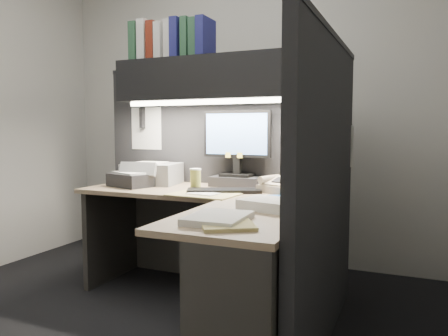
{
  "coord_description": "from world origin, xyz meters",
  "views": [
    {
      "loc": [
        1.4,
        -2.11,
        1.14
      ],
      "look_at": [
        0.26,
        0.51,
        0.89
      ],
      "focal_mm": 35.0,
      "sensor_mm": 36.0,
      "label": 1
    }
  ],
  "objects_px": {
    "overhead_shelf": "(221,79)",
    "notebook_stack": "(133,180)",
    "telephone": "(277,186)",
    "monitor": "(237,156)",
    "desk": "(215,258)",
    "coffee_cup": "(195,180)",
    "printer": "(152,174)",
    "keyboard": "(224,191)"
  },
  "relations": [
    {
      "from": "desk",
      "to": "keyboard",
      "type": "bearing_deg",
      "value": 107.9
    },
    {
      "from": "overhead_shelf",
      "to": "printer",
      "type": "xyz_separation_m",
      "value": [
        -0.54,
        -0.06,
        -0.69
      ]
    },
    {
      "from": "monitor",
      "to": "keyboard",
      "type": "relative_size",
      "value": 1.13
    },
    {
      "from": "desk",
      "to": "monitor",
      "type": "height_order",
      "value": "monitor"
    },
    {
      "from": "coffee_cup",
      "to": "overhead_shelf",
      "type": "bearing_deg",
      "value": 68.3
    },
    {
      "from": "monitor",
      "to": "keyboard",
      "type": "bearing_deg",
      "value": -83.54
    },
    {
      "from": "overhead_shelf",
      "to": "notebook_stack",
      "type": "distance_m",
      "value": 0.96
    },
    {
      "from": "monitor",
      "to": "coffee_cup",
      "type": "distance_m",
      "value": 0.38
    },
    {
      "from": "coffee_cup",
      "to": "notebook_stack",
      "type": "bearing_deg",
      "value": -179.1
    },
    {
      "from": "overhead_shelf",
      "to": "telephone",
      "type": "relative_size",
      "value": 7.59
    },
    {
      "from": "desk",
      "to": "keyboard",
      "type": "xyz_separation_m",
      "value": [
        -0.16,
        0.49,
        0.3
      ]
    },
    {
      "from": "overhead_shelf",
      "to": "printer",
      "type": "relative_size",
      "value": 3.98
    },
    {
      "from": "telephone",
      "to": "monitor",
      "type": "bearing_deg",
      "value": 172.51
    },
    {
      "from": "printer",
      "to": "notebook_stack",
      "type": "bearing_deg",
      "value": -115.7
    },
    {
      "from": "keyboard",
      "to": "coffee_cup",
      "type": "distance_m",
      "value": 0.24
    },
    {
      "from": "keyboard",
      "to": "notebook_stack",
      "type": "height_order",
      "value": "notebook_stack"
    },
    {
      "from": "desk",
      "to": "telephone",
      "type": "distance_m",
      "value": 0.74
    },
    {
      "from": "keyboard",
      "to": "printer",
      "type": "relative_size",
      "value": 1.24
    },
    {
      "from": "desk",
      "to": "coffee_cup",
      "type": "height_order",
      "value": "coffee_cup"
    },
    {
      "from": "coffee_cup",
      "to": "notebook_stack",
      "type": "height_order",
      "value": "coffee_cup"
    },
    {
      "from": "monitor",
      "to": "keyboard",
      "type": "xyz_separation_m",
      "value": [
        0.04,
        -0.33,
        -0.21
      ]
    },
    {
      "from": "desk",
      "to": "notebook_stack",
      "type": "relative_size",
      "value": 5.44
    },
    {
      "from": "printer",
      "to": "telephone",
      "type": "bearing_deg",
      "value": -12.12
    },
    {
      "from": "printer",
      "to": "notebook_stack",
      "type": "relative_size",
      "value": 1.25
    },
    {
      "from": "coffee_cup",
      "to": "notebook_stack",
      "type": "relative_size",
      "value": 0.44
    },
    {
      "from": "monitor",
      "to": "telephone",
      "type": "height_order",
      "value": "monitor"
    },
    {
      "from": "overhead_shelf",
      "to": "coffee_cup",
      "type": "bearing_deg",
      "value": -111.7
    },
    {
      "from": "printer",
      "to": "notebook_stack",
      "type": "distance_m",
      "value": 0.18
    },
    {
      "from": "telephone",
      "to": "overhead_shelf",
      "type": "bearing_deg",
      "value": -174.7
    },
    {
      "from": "keyboard",
      "to": "telephone",
      "type": "height_order",
      "value": "telephone"
    },
    {
      "from": "desk",
      "to": "monitor",
      "type": "xyz_separation_m",
      "value": [
        -0.2,
        0.82,
        0.5
      ]
    },
    {
      "from": "telephone",
      "to": "keyboard",
      "type": "bearing_deg",
      "value": -135.22
    },
    {
      "from": "overhead_shelf",
      "to": "notebook_stack",
      "type": "xyz_separation_m",
      "value": [
        -0.59,
        -0.23,
        -0.72
      ]
    },
    {
      "from": "desk",
      "to": "monitor",
      "type": "bearing_deg",
      "value": 103.78
    },
    {
      "from": "desk",
      "to": "monitor",
      "type": "relative_size",
      "value": 3.11
    },
    {
      "from": "monitor",
      "to": "coffee_cup",
      "type": "relative_size",
      "value": 4.01
    },
    {
      "from": "desk",
      "to": "keyboard",
      "type": "distance_m",
      "value": 0.6
    },
    {
      "from": "desk",
      "to": "notebook_stack",
      "type": "height_order",
      "value": "notebook_stack"
    },
    {
      "from": "desk",
      "to": "overhead_shelf",
      "type": "bearing_deg",
      "value": 111.79
    },
    {
      "from": "coffee_cup",
      "to": "notebook_stack",
      "type": "xyz_separation_m",
      "value": [
        -0.5,
        -0.01,
        -0.02
      ]
    },
    {
      "from": "overhead_shelf",
      "to": "coffee_cup",
      "type": "xyz_separation_m",
      "value": [
        -0.09,
        -0.22,
        -0.7
      ]
    },
    {
      "from": "telephone",
      "to": "printer",
      "type": "height_order",
      "value": "printer"
    }
  ]
}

